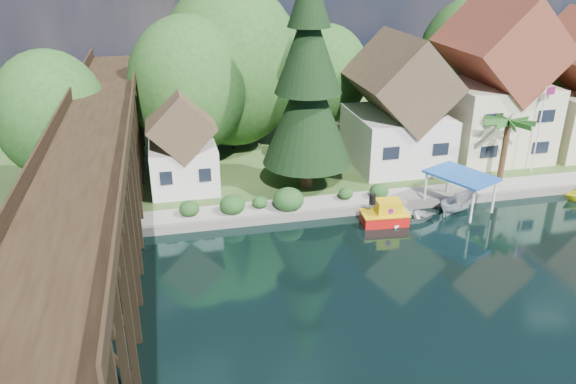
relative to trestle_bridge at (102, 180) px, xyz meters
name	(u,v)px	position (x,y,z in m)	size (l,w,h in m)	color
ground	(388,273)	(16.00, -5.17, -5.35)	(140.00, 140.00, 0.00)	black
bank	(274,115)	(16.00, 28.83, -5.10)	(140.00, 52.00, 0.50)	#29451B
seawall	(398,206)	(20.00, 2.83, -5.04)	(60.00, 0.40, 0.62)	slate
promenade	(416,194)	(22.00, 4.13, -4.82)	(50.00, 2.60, 0.06)	gray
trestle_bridge	(102,180)	(0.00, 0.00, 0.00)	(4.12, 44.18, 9.30)	black
house_left	(398,111)	(23.00, 10.83, -0.21)	(7.64, 8.64, 11.02)	silver
house_center	(494,89)	(32.00, 11.33, 1.07)	(8.65, 9.18, 13.89)	beige
shed	(182,147)	(5.00, 9.33, -1.52)	(5.09, 5.40, 7.85)	silver
bg_trees	(313,76)	(17.00, 16.08, 1.94)	(49.90, 13.30, 10.57)	#382314
shrubs	(280,199)	(11.40, 4.09, -4.12)	(15.76, 2.47, 1.70)	#163D16
conifer	(308,84)	(14.29, 7.48, 3.22)	(6.81, 6.81, 16.76)	#382314
palm_tree	(508,124)	(29.77, 5.27, -0.14)	(4.49, 4.49, 5.39)	#382314
flagpole	(542,121)	(33.44, 6.29, -0.43)	(1.10, 0.36, 7.21)	white
tugboat	(385,214)	(18.26, 1.00, -4.65)	(3.36, 2.02, 2.34)	#BD0F0C
boat_white_a	(408,215)	(20.09, 1.17, -4.94)	(2.82, 3.95, 0.82)	silver
boat_canopy	(459,196)	(24.12, 1.63, -4.09)	(4.80, 5.47, 2.94)	silver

